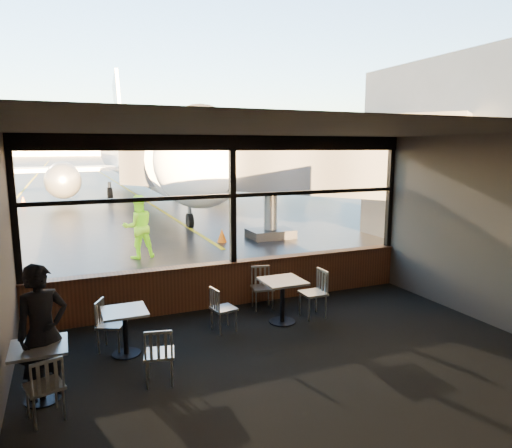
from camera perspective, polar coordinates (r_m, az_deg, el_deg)
ground_plane at (r=128.73m, az=-21.74°, el=7.43°), size 520.00×520.00×0.00m
carpet_floor at (r=7.24m, az=5.77°, el=-17.21°), size 8.00×6.00×0.01m
ceiling at (r=6.47m, az=6.30°, el=11.60°), size 8.00×6.00×0.04m
wall_right at (r=9.23m, az=28.31°, el=-1.03°), size 0.04×6.00×3.50m
wall_back at (r=4.38m, az=25.77°, el=-11.64°), size 8.00×0.04×3.50m
window_sill at (r=9.62m, az=-2.86°, el=-7.46°), size 8.00×0.28×0.90m
window_header at (r=9.20m, az=-3.01°, el=10.08°), size 8.00×0.18×0.30m
mullion_left at (r=8.75m, az=-28.05°, el=1.45°), size 0.12×0.12×2.60m
mullion_centre at (r=9.26m, az=-2.94°, el=2.95°), size 0.12×0.12×2.60m
mullion_right at (r=11.24m, az=16.38°, el=3.74°), size 0.12×0.12×2.60m
window_transom at (r=9.25m, az=-2.95°, el=3.56°), size 8.00×0.10×0.08m
airliner at (r=29.75m, az=-13.93°, el=12.80°), size 28.03×33.54×10.18m
jet_bridge at (r=15.69m, az=2.55°, el=6.95°), size 9.57×11.70×5.10m
cafe_table_near at (r=8.67m, az=3.32°, el=-9.64°), size 0.76×0.76×0.83m
cafe_table_mid at (r=7.69m, az=-16.01°, el=-12.92°), size 0.68×0.68×0.74m
cafe_table_left at (r=6.79m, az=-25.30°, el=-16.53°), size 0.69×0.69×0.76m
chair_near_e at (r=8.98m, az=7.13°, el=-8.63°), size 0.52×0.52×0.94m
chair_near_w at (r=8.29m, az=-4.06°, el=-10.56°), size 0.52×0.52×0.83m
chair_near_n at (r=9.35m, az=0.80°, el=-8.05°), size 0.56×0.56×0.88m
chair_mid_s at (r=6.72m, az=-12.00°, el=-15.65°), size 0.55×0.55×0.85m
chair_mid_w at (r=7.91m, az=-17.60°, el=-11.95°), size 0.62×0.62×0.85m
chair_left_s at (r=6.34m, az=-24.93°, el=-18.00°), size 0.57×0.57×0.85m
passenger at (r=6.66m, az=-25.11°, el=-12.15°), size 0.77×0.63×1.81m
ground_crew at (r=13.95m, az=-14.51°, el=-0.34°), size 1.01×0.83×1.88m
cone_nose at (r=15.93m, az=-4.28°, el=-1.44°), size 0.34×0.34×0.47m
cone_wing at (r=29.49m, az=-27.10°, el=2.63°), size 0.35×0.35×0.49m
terminal_annex at (r=17.24m, az=27.00°, el=7.65°), size 5.00×7.00×6.00m
hangar_mid at (r=193.68m, az=-22.34°, el=9.36°), size 38.00×15.00×10.00m
hangar_right at (r=197.06m, az=-4.34°, el=10.32°), size 50.00×20.00×12.00m
fuel_tank_b at (r=191.39m, az=-28.34°, el=8.35°), size 8.00×8.00×6.00m
fuel_tank_c at (r=190.77m, az=-25.32°, el=8.57°), size 8.00×8.00×6.00m
treeline at (r=218.69m, az=-22.46°, el=9.56°), size 360.00×3.00×12.00m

